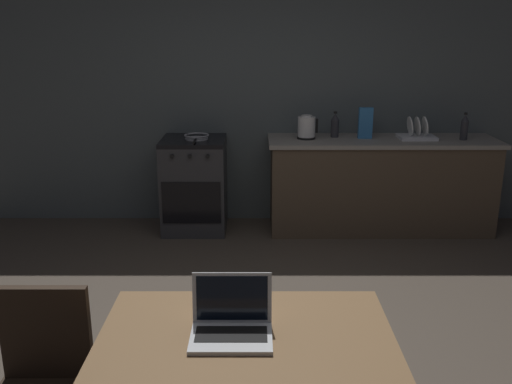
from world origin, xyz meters
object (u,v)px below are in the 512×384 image
(chair, at_px, (41,381))
(bottle_b, at_px, (335,125))
(laptop, at_px, (232,325))
(cereal_box, at_px, (366,123))
(bottle, at_px, (465,127))
(stove_oven, at_px, (195,185))
(dining_table, at_px, (247,353))
(dish_rack, at_px, (417,134))
(electric_kettle, at_px, (307,128))
(frying_pan, at_px, (197,137))

(chair, relative_size, bottle_b, 3.60)
(laptop, xyz_separation_m, cereal_box, (1.13, 3.28, 0.25))
(bottle, xyz_separation_m, cereal_box, (-0.91, 0.07, 0.03))
(stove_oven, bearing_deg, cereal_box, 0.79)
(chair, xyz_separation_m, cereal_box, (1.92, 3.26, 0.53))
(cereal_box, bearing_deg, dining_table, -108.03)
(chair, bearing_deg, dish_rack, 40.26)
(laptop, distance_m, electric_kettle, 3.32)
(electric_kettle, height_order, dish_rack, electric_kettle)
(bottle, bearing_deg, stove_oven, 178.93)
(chair, distance_m, bottle, 4.29)
(stove_oven, relative_size, cereal_box, 3.08)
(electric_kettle, height_order, bottle_b, bottle_b)
(cereal_box, xyz_separation_m, bottle_b, (-0.28, 0.06, -0.03))
(dining_table, bearing_deg, chair, 178.08)
(bottle, xyz_separation_m, bottle_b, (-1.19, 0.13, -0.00))
(electric_kettle, relative_size, bottle, 0.88)
(bottle, bearing_deg, chair, -131.62)
(stove_oven, bearing_deg, laptop, -81.33)
(dining_table, height_order, cereal_box, cereal_box)
(dining_table, xyz_separation_m, laptop, (-0.06, 0.00, 0.13))
(dining_table, relative_size, electric_kettle, 5.25)
(electric_kettle, distance_m, bottle, 1.47)
(laptop, distance_m, frying_pan, 3.27)
(laptop, xyz_separation_m, electric_kettle, (0.57, 3.26, 0.21))
(laptop, height_order, bottle, bottle)
(dining_table, height_order, laptop, laptop)
(electric_kettle, xyz_separation_m, bottle, (1.47, -0.05, 0.01))
(laptop, height_order, cereal_box, cereal_box)
(chair, distance_m, electric_kettle, 3.55)
(bottle_b, bearing_deg, dining_table, -103.31)
(stove_oven, relative_size, chair, 1.01)
(chair, bearing_deg, laptop, -15.14)
(dining_table, bearing_deg, dish_rack, 64.51)
(dish_rack, distance_m, bottle_b, 0.77)
(laptop, bearing_deg, cereal_box, 78.63)
(electric_kettle, distance_m, dish_rack, 1.04)
(electric_kettle, relative_size, frying_pan, 0.55)
(laptop, distance_m, bottle, 3.81)
(laptop, relative_size, frying_pan, 0.79)
(stove_oven, height_order, dining_table, stove_oven)
(dining_table, bearing_deg, laptop, 179.60)
(bottle_b, bearing_deg, electric_kettle, -163.91)
(dining_table, height_order, chair, chair)
(dish_rack, bearing_deg, dining_table, -115.49)
(chair, xyz_separation_m, bottle_b, (1.64, 3.32, 0.50))
(stove_oven, distance_m, cereal_box, 1.73)
(bottle, bearing_deg, frying_pan, 179.53)
(laptop, bearing_deg, dish_rack, 71.25)
(chair, bearing_deg, electric_kettle, 54.04)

